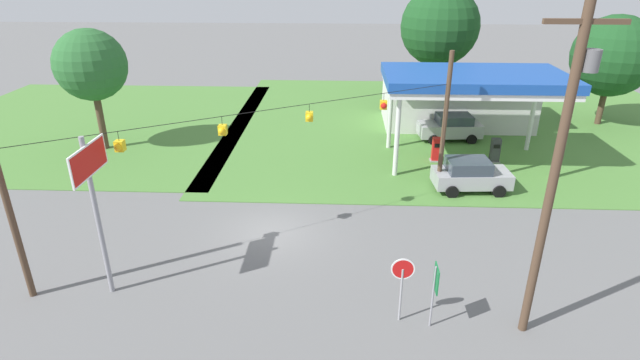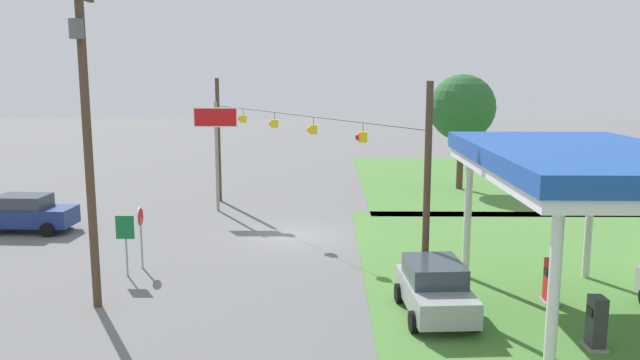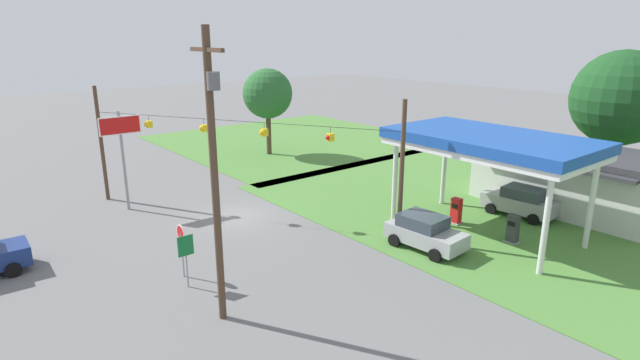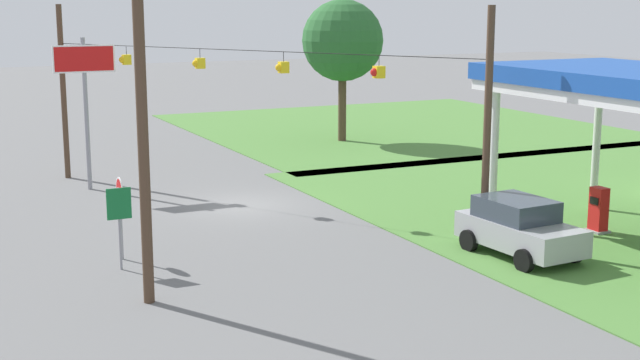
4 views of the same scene
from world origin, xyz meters
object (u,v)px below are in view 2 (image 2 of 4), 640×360
at_px(car_on_crossroad, 28,213).
at_px(fuel_pump_far, 596,325).
at_px(tree_west_verge, 462,108).
at_px(stop_sign_roadside, 141,224).
at_px(car_at_pumps_front, 435,289).
at_px(route_sign, 125,233).
at_px(stop_sign_overhead, 216,133).
at_px(fuel_pump_near, 551,283).
at_px(gas_station_canopy, 582,165).
at_px(utility_pole_main, 86,126).

bearing_deg(car_on_crossroad, fuel_pump_far, -28.31).
bearing_deg(tree_west_verge, fuel_pump_far, -3.08).
xyz_separation_m(fuel_pump_far, stop_sign_roadside, (-7.29, -14.97, 1.08)).
distance_m(fuel_pump_far, car_at_pumps_front, 4.79).
height_order(car_at_pumps_front, route_sign, route_sign).
relative_size(route_sign, tree_west_verge, 0.31).
bearing_deg(car_at_pumps_front, fuel_pump_far, 55.34).
bearing_deg(tree_west_verge, stop_sign_roadside, -42.70).
bearing_deg(stop_sign_overhead, fuel_pump_far, 37.58).
bearing_deg(car_at_pumps_front, fuel_pump_near, 101.12).
bearing_deg(gas_station_canopy, utility_pole_main, -94.97).
bearing_deg(car_at_pumps_front, tree_west_verge, 162.59).
distance_m(car_at_pumps_front, car_on_crossroad, 21.09).
distance_m(stop_sign_roadside, tree_west_verge, 24.33).
xyz_separation_m(stop_sign_roadside, stop_sign_overhead, (-10.63, 1.17, 2.65)).
height_order(fuel_pump_far, route_sign, route_sign).
xyz_separation_m(gas_station_canopy, stop_sign_overhead, (-16.15, -13.80, -0.55)).
bearing_deg(utility_pole_main, fuel_pump_near, 91.68).
xyz_separation_m(stop_sign_roadside, tree_west_verge, (-17.68, 16.31, 3.66)).
relative_size(fuel_pump_near, fuel_pump_far, 1.00).
bearing_deg(stop_sign_roadside, fuel_pump_far, -115.98).
height_order(fuel_pump_far, stop_sign_overhead, stop_sign_overhead).
distance_m(fuel_pump_far, tree_west_verge, 25.46).
bearing_deg(utility_pole_main, fuel_pump_far, 78.50).
height_order(fuel_pump_near, car_on_crossroad, car_on_crossroad).
height_order(fuel_pump_far, stop_sign_roadside, stop_sign_roadside).
bearing_deg(fuel_pump_far, stop_sign_roadside, -115.98).
height_order(route_sign, utility_pole_main, utility_pole_main).
bearing_deg(stop_sign_roadside, tree_west_verge, -42.70).
bearing_deg(stop_sign_roadside, gas_station_canopy, -110.24).
bearing_deg(tree_west_verge, route_sign, -41.51).
distance_m(gas_station_canopy, fuel_pump_far, 4.63).
bearing_deg(route_sign, fuel_pump_far, 67.74).
bearing_deg(tree_west_verge, car_on_crossroad, -63.34).
bearing_deg(gas_station_canopy, route_sign, -106.32).
relative_size(gas_station_canopy, fuel_pump_near, 6.72).
bearing_deg(gas_station_canopy, stop_sign_overhead, -139.49).
distance_m(car_at_pumps_front, stop_sign_roadside, 11.92).
xyz_separation_m(car_at_pumps_front, utility_pole_main, (-0.65, -11.14, 5.13)).
relative_size(stop_sign_roadside, tree_west_verge, 0.32).
height_order(stop_sign_roadside, utility_pole_main, utility_pole_main).
height_order(car_on_crossroad, tree_west_verge, tree_west_verge).
distance_m(stop_sign_overhead, tree_west_verge, 16.73).
bearing_deg(car_on_crossroad, route_sign, -41.96).
relative_size(fuel_pump_far, utility_pole_main, 0.14).
distance_m(car_on_crossroad, stop_sign_overhead, 10.42).
relative_size(car_at_pumps_front, stop_sign_overhead, 0.67).
relative_size(car_at_pumps_front, route_sign, 1.72).
bearing_deg(utility_pole_main, car_at_pumps_front, 86.68).
bearing_deg(gas_station_canopy, fuel_pump_far, -0.05).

